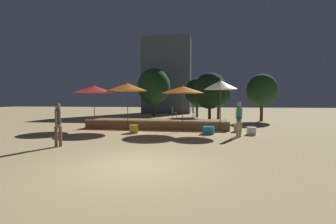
{
  "coord_description": "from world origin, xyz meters",
  "views": [
    {
      "loc": [
        2.01,
        -6.41,
        1.96
      ],
      "look_at": [
        0.0,
        6.3,
        1.31
      ],
      "focal_mm": 24.0,
      "sensor_mm": 36.0,
      "label": 1
    }
  ],
  "objects": [
    {
      "name": "patio_umbrella_1",
      "position": [
        -3.1,
        8.24,
        2.89
      ],
      "size": [
        2.71,
        2.71,
        3.23
      ],
      "color": "brown",
      "rests_on": "ground"
    },
    {
      "name": "wooden_deck",
      "position": [
        -1.27,
        9.55,
        0.28
      ],
      "size": [
        9.94,
        2.64,
        0.63
      ],
      "color": "olive",
      "rests_on": "ground"
    },
    {
      "name": "frisbee_disc",
      "position": [
        -1.92,
        4.34,
        0.02
      ],
      "size": [
        0.25,
        0.25,
        0.03
      ],
      "color": "#33B2D8",
      "rests_on": "ground"
    },
    {
      "name": "cube_seat_2",
      "position": [
        4.78,
        7.11,
        0.22
      ],
      "size": [
        0.61,
        0.61,
        0.43
      ],
      "rotation": [
        0.0,
        0.0,
        -0.27
      ],
      "color": "white",
      "rests_on": "ground"
    },
    {
      "name": "background_tree_4",
      "position": [
        -4.05,
        20.72,
        3.71
      ],
      "size": [
        4.02,
        4.02,
        5.93
      ],
      "color": "#3D2B1C",
      "rests_on": "ground"
    },
    {
      "name": "person_0",
      "position": [
        3.94,
        6.27,
        1.06
      ],
      "size": [
        0.42,
        0.35,
        1.89
      ],
      "rotation": [
        0.0,
        0.0,
        5.37
      ],
      "color": "tan",
      "rests_on": "ground"
    },
    {
      "name": "ground_plane",
      "position": [
        0.0,
        0.0,
        0.0
      ],
      "size": [
        120.0,
        120.0,
        0.0
      ],
      "primitive_type": "plane",
      "color": "tan"
    },
    {
      "name": "patio_umbrella_2",
      "position": [
        -5.56,
        8.31,
        2.77
      ],
      "size": [
        2.7,
        2.7,
        3.1
      ],
      "color": "brown",
      "rests_on": "ground"
    },
    {
      "name": "person_1",
      "position": [
        -4.1,
        2.24,
        1.03
      ],
      "size": [
        0.31,
        0.51,
        1.85
      ],
      "rotation": [
        0.0,
        0.0,
        3.34
      ],
      "color": "brown",
      "rests_on": "ground"
    },
    {
      "name": "bistro_chair_0",
      "position": [
        1.35,
        9.85,
        1.18
      ],
      "size": [
        0.42,
        0.42,
        0.9
      ],
      "rotation": [
        0.0,
        0.0,
        1.32
      ],
      "color": "#47474C",
      "rests_on": "wooden_deck"
    },
    {
      "name": "patio_umbrella_0",
      "position": [
        0.69,
        7.92,
        2.66
      ],
      "size": [
        2.75,
        2.75,
        2.97
      ],
      "color": "brown",
      "rests_on": "ground"
    },
    {
      "name": "cube_seat_0",
      "position": [
        2.33,
        7.03,
        0.21
      ],
      "size": [
        0.71,
        0.71,
        0.43
      ],
      "rotation": [
        0.0,
        0.0,
        -0.13
      ],
      "color": "#2D9EDB",
      "rests_on": "ground"
    },
    {
      "name": "background_tree_1",
      "position": [
        2.6,
        15.71,
        2.92
      ],
      "size": [
        3.19,
        3.19,
        4.68
      ],
      "color": "#3D2B1C",
      "rests_on": "ground"
    },
    {
      "name": "bistro_chair_1",
      "position": [
        -0.18,
        9.88,
        1.18
      ],
      "size": [
        0.4,
        0.4,
        0.9
      ],
      "rotation": [
        0.0,
        0.0,
        1.64
      ],
      "color": "#47474C",
      "rests_on": "wooden_deck"
    },
    {
      "name": "background_tree_3",
      "position": [
        3.58,
        17.98,
        2.64
      ],
      "size": [
        2.53,
        2.53,
        4.05
      ],
      "color": "#3D2B1C",
      "rests_on": "ground"
    },
    {
      "name": "cube_seat_3",
      "position": [
        4.17,
        8.26,
        0.24
      ],
      "size": [
        0.46,
        0.46,
        0.47
      ],
      "rotation": [
        0.0,
        0.0,
        -0.03
      ],
      "color": "#4CC651",
      "rests_on": "ground"
    },
    {
      "name": "background_tree_2",
      "position": [
        1.23,
        21.1,
        3.03
      ],
      "size": [
        2.94,
        2.94,
        4.66
      ],
      "color": "#3D2B1C",
      "rests_on": "ground"
    },
    {
      "name": "distant_building",
      "position": [
        -3.69,
        28.56,
        5.84
      ],
      "size": [
        7.43,
        3.8,
        11.67
      ],
      "color": "#4C5666",
      "rests_on": "ground"
    },
    {
      "name": "background_tree_0",
      "position": [
        7.55,
        16.39,
        2.96
      ],
      "size": [
        2.84,
        2.84,
        4.53
      ],
      "color": "#3D2B1C",
      "rests_on": "ground"
    },
    {
      "name": "patio_umbrella_3",
      "position": [
        3.07,
        8.11,
        2.95
      ],
      "size": [
        2.1,
        2.1,
        3.31
      ],
      "color": "brown",
      "rests_on": "ground"
    },
    {
      "name": "cube_seat_1",
      "position": [
        -2.18,
        6.67,
        0.24
      ],
      "size": [
        0.64,
        0.64,
        0.48
      ],
      "rotation": [
        0.0,
        0.0,
        0.38
      ],
      "color": "yellow",
      "rests_on": "ground"
    }
  ]
}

